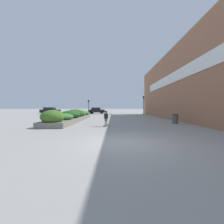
{
  "coord_description": "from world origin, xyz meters",
  "views": [
    {
      "loc": [
        -0.46,
        -6.49,
        1.55
      ],
      "look_at": [
        -0.62,
        11.32,
        0.99
      ],
      "focal_mm": 24.0,
      "sensor_mm": 36.0,
      "label": 1
    }
  ],
  "objects_px": {
    "skateboarder": "(106,116)",
    "car_center_right": "(97,110)",
    "skateboard": "(106,125)",
    "traffic_light_right": "(143,102)",
    "trash_bin": "(175,119)",
    "car_center_left": "(176,110)",
    "traffic_light_left": "(89,105)",
    "car_leftmost": "(50,111)"
  },
  "relations": [
    {
      "from": "car_leftmost",
      "to": "traffic_light_right",
      "type": "height_order",
      "value": "traffic_light_right"
    },
    {
      "from": "skateboarder",
      "to": "car_center_left",
      "type": "distance_m",
      "value": 30.86
    },
    {
      "from": "car_center_left",
      "to": "skateboarder",
      "type": "bearing_deg",
      "value": -32.65
    },
    {
      "from": "car_center_right",
      "to": "skateboard",
      "type": "bearing_deg",
      "value": 8.25
    },
    {
      "from": "traffic_light_right",
      "to": "car_center_left",
      "type": "bearing_deg",
      "value": 36.66
    },
    {
      "from": "car_center_left",
      "to": "traffic_light_left",
      "type": "bearing_deg",
      "value": -71.15
    },
    {
      "from": "trash_bin",
      "to": "traffic_light_right",
      "type": "xyz_separation_m",
      "value": [
        0.27,
        16.45,
        2.14
      ]
    },
    {
      "from": "skateboard",
      "to": "trash_bin",
      "type": "bearing_deg",
      "value": 40.45
    },
    {
      "from": "trash_bin",
      "to": "car_leftmost",
      "type": "xyz_separation_m",
      "value": [
        -20.29,
        19.54,
        0.37
      ]
    },
    {
      "from": "car_center_right",
      "to": "traffic_light_left",
      "type": "height_order",
      "value": "traffic_light_left"
    },
    {
      "from": "skateboard",
      "to": "car_center_left",
      "type": "relative_size",
      "value": 0.18
    },
    {
      "from": "trash_bin",
      "to": "car_leftmost",
      "type": "height_order",
      "value": "car_leftmost"
    },
    {
      "from": "skateboard",
      "to": "car_leftmost",
      "type": "xyz_separation_m",
      "value": [
        -13.78,
        21.73,
        0.74
      ]
    },
    {
      "from": "skateboard",
      "to": "car_leftmost",
      "type": "relative_size",
      "value": 0.2
    },
    {
      "from": "skateboard",
      "to": "traffic_light_right",
      "type": "relative_size",
      "value": 0.21
    },
    {
      "from": "car_leftmost",
      "to": "traffic_light_right",
      "type": "distance_m",
      "value": 20.87
    },
    {
      "from": "car_leftmost",
      "to": "car_center_right",
      "type": "distance_m",
      "value": 10.53
    },
    {
      "from": "traffic_light_left",
      "to": "car_center_right",
      "type": "bearing_deg",
      "value": 76.9
    },
    {
      "from": "traffic_light_left",
      "to": "traffic_light_right",
      "type": "xyz_separation_m",
      "value": [
        11.31,
        -0.11,
        0.46
      ]
    },
    {
      "from": "car_center_left",
      "to": "trash_bin",
      "type": "bearing_deg",
      "value": -23.08
    },
    {
      "from": "trash_bin",
      "to": "car_center_left",
      "type": "relative_size",
      "value": 0.19
    },
    {
      "from": "traffic_light_left",
      "to": "traffic_light_right",
      "type": "height_order",
      "value": "traffic_light_right"
    },
    {
      "from": "skateboarder",
      "to": "car_leftmost",
      "type": "distance_m",
      "value": 25.74
    },
    {
      "from": "trash_bin",
      "to": "car_center_left",
      "type": "height_order",
      "value": "car_center_left"
    },
    {
      "from": "car_leftmost",
      "to": "skateboarder",
      "type": "bearing_deg",
      "value": 32.38
    },
    {
      "from": "skateboard",
      "to": "car_leftmost",
      "type": "distance_m",
      "value": 25.75
    },
    {
      "from": "car_center_left",
      "to": "car_center_right",
      "type": "height_order",
      "value": "car_center_left"
    },
    {
      "from": "car_center_right",
      "to": "traffic_light_right",
      "type": "relative_size",
      "value": 0.99
    },
    {
      "from": "car_leftmost",
      "to": "traffic_light_left",
      "type": "height_order",
      "value": "traffic_light_left"
    },
    {
      "from": "skateboarder",
      "to": "car_center_right",
      "type": "relative_size",
      "value": 0.31
    },
    {
      "from": "trash_bin",
      "to": "traffic_light_left",
      "type": "relative_size",
      "value": 0.29
    },
    {
      "from": "trash_bin",
      "to": "traffic_light_left",
      "type": "xyz_separation_m",
      "value": [
        -11.04,
        16.56,
        1.68
      ]
    },
    {
      "from": "trash_bin",
      "to": "traffic_light_right",
      "type": "bearing_deg",
      "value": 89.04
    },
    {
      "from": "trash_bin",
      "to": "car_leftmost",
      "type": "bearing_deg",
      "value": 136.08
    },
    {
      "from": "traffic_light_right",
      "to": "skateboard",
      "type": "bearing_deg",
      "value": -110.01
    },
    {
      "from": "skateboard",
      "to": "skateboarder",
      "type": "height_order",
      "value": "skateboarder"
    },
    {
      "from": "skateboarder",
      "to": "traffic_light_right",
      "type": "height_order",
      "value": "traffic_light_right"
    },
    {
      "from": "skateboarder",
      "to": "car_leftmost",
      "type": "height_order",
      "value": "car_leftmost"
    },
    {
      "from": "skateboarder",
      "to": "car_leftmost",
      "type": "bearing_deg",
      "value": 144.24
    },
    {
      "from": "traffic_light_left",
      "to": "car_leftmost",
      "type": "bearing_deg",
      "value": 162.14
    },
    {
      "from": "traffic_light_left",
      "to": "skateboard",
      "type": "bearing_deg",
      "value": -76.43
    },
    {
      "from": "car_leftmost",
      "to": "car_center_left",
      "type": "height_order",
      "value": "car_leftmost"
    }
  ]
}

